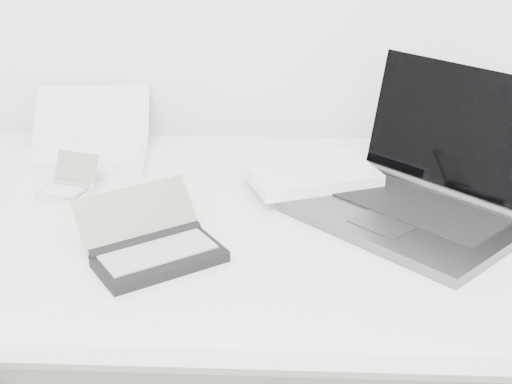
{
  "coord_description": "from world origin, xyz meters",
  "views": [
    {
      "loc": [
        0.02,
        0.4,
        1.29
      ],
      "look_at": [
        -0.03,
        1.51,
        0.79
      ],
      "focal_mm": 50.0,
      "sensor_mm": 36.0,
      "label": 1
    }
  ],
  "objects_px": {
    "desk": "(273,236)",
    "palmtop_charcoal": "(153,247)",
    "laptop_large": "(392,187)",
    "netbook_open_white": "(87,146)"
  },
  "relations": [
    {
      "from": "desk",
      "to": "palmtop_charcoal",
      "type": "height_order",
      "value": "palmtop_charcoal"
    },
    {
      "from": "laptop_large",
      "to": "palmtop_charcoal",
      "type": "height_order",
      "value": "laptop_large"
    },
    {
      "from": "desk",
      "to": "palmtop_charcoal",
      "type": "relative_size",
      "value": 6.29
    },
    {
      "from": "desk",
      "to": "netbook_open_white",
      "type": "distance_m",
      "value": 0.48
    },
    {
      "from": "netbook_open_white",
      "to": "laptop_large",
      "type": "bearing_deg",
      "value": -26.88
    },
    {
      "from": "netbook_open_white",
      "to": "palmtop_charcoal",
      "type": "bearing_deg",
      "value": -69.89
    },
    {
      "from": "laptop_large",
      "to": "netbook_open_white",
      "type": "height_order",
      "value": "laptop_large"
    },
    {
      "from": "laptop_large",
      "to": "netbook_open_white",
      "type": "relative_size",
      "value": 1.65
    },
    {
      "from": "desk",
      "to": "palmtop_charcoal",
      "type": "xyz_separation_m",
      "value": [
        -0.19,
        -0.17,
        0.07
      ]
    },
    {
      "from": "desk",
      "to": "laptop_large",
      "type": "height_order",
      "value": "laptop_large"
    }
  ]
}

